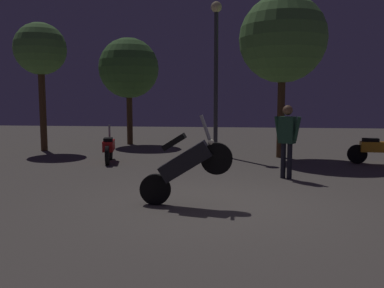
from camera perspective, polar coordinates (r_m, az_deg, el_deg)
name	(u,v)px	position (r m, az deg, el deg)	size (l,w,h in m)	color
ground_plane	(216,204)	(7.38, 3.45, -8.49)	(40.00, 40.00, 0.00)	#605951
motorcycle_black_foreground	(185,165)	(7.07, -0.97, -2.95)	(1.66, 0.31, 1.63)	black
motorcycle_red_parked_left	(109,148)	(12.28, -11.78, -0.54)	(0.51, 1.64, 1.11)	black
motorcycle_orange_parked_right	(377,149)	(12.87, 24.92, -0.69)	(1.66, 0.38, 1.11)	black
person_rider_beside	(287,135)	(9.74, 13.41, 1.29)	(0.63, 0.41, 1.76)	black
streetlamp_near	(216,59)	(13.59, 3.45, 12.00)	(0.36, 0.36, 5.08)	#38383D
tree_left_bg	(283,39)	(13.41, 12.82, 14.35)	(2.77, 2.77, 5.19)	#4C331E
tree_center_bg	(129,68)	(17.03, -9.01, 10.60)	(2.47, 2.47, 4.42)	#4C331E
tree_right_bg	(40,50)	(15.74, -20.83, 12.38)	(1.86, 1.86, 4.63)	#4C331E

